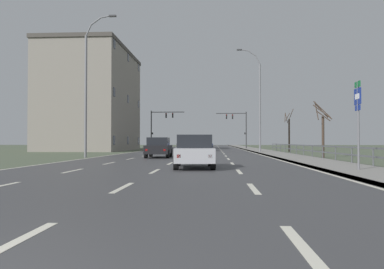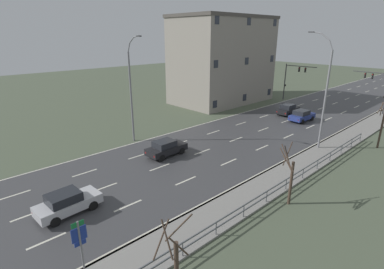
# 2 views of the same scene
# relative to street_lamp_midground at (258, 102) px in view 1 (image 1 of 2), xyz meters

# --- Properties ---
(ground_plane) EXTENTS (160.00, 160.00, 0.12)m
(ground_plane) POSITION_rel_street_lamp_midground_xyz_m (-7.44, 9.51, -5.74)
(ground_plane) COLOR #4C5642
(road_asphalt_strip) EXTENTS (14.00, 120.00, 0.03)m
(road_asphalt_strip) POSITION_rel_street_lamp_midground_xyz_m (-7.44, 21.50, -5.67)
(road_asphalt_strip) COLOR #3D3D3F
(road_asphalt_strip) RESTS_ON ground
(sidewalk_right) EXTENTS (3.00, 120.00, 0.12)m
(sidewalk_right) POSITION_rel_street_lamp_midground_xyz_m (0.99, 21.51, -5.62)
(sidewalk_right) COLOR gray
(sidewalk_right) RESTS_ON ground
(guardrail) EXTENTS (0.07, 39.37, 1.00)m
(guardrail) POSITION_rel_street_lamp_midground_xyz_m (2.41, -14.28, -4.97)
(guardrail) COLOR #515459
(guardrail) RESTS_ON ground
(street_lamp_midground) EXTENTS (2.64, 0.24, 11.62)m
(street_lamp_midground) POSITION_rel_street_lamp_midground_xyz_m (0.00, 0.00, 0.00)
(street_lamp_midground) COLOR slate
(street_lamp_midground) RESTS_ON ground
(street_lamp_left_bank) EXTENTS (2.50, 0.24, 11.25)m
(street_lamp_left_bank) POSITION_rel_street_lamp_midground_xyz_m (-14.89, -12.73, -0.17)
(street_lamp_left_bank) COLOR slate
(street_lamp_left_bank) RESTS_ON ground
(highway_sign) EXTENTS (0.09, 0.68, 3.77)m
(highway_sign) POSITION_rel_street_lamp_midground_xyz_m (0.95, -25.48, -3.26)
(highway_sign) COLOR slate
(highway_sign) RESTS_ON ground
(traffic_signal_right) EXTENTS (5.12, 0.36, 6.22)m
(traffic_signal_right) POSITION_rel_street_lamp_midground_xyz_m (-0.78, 20.44, -1.41)
(traffic_signal_right) COLOR #38383A
(traffic_signal_right) RESTS_ON ground
(traffic_signal_left) EXTENTS (5.61, 0.36, 6.39)m
(traffic_signal_left) POSITION_rel_street_lamp_midground_xyz_m (-13.98, 19.33, -1.27)
(traffic_signal_left) COLOR #38383A
(traffic_signal_left) RESTS_ON ground
(car_near_left) EXTENTS (1.92, 4.15, 1.57)m
(car_near_left) POSITION_rel_street_lamp_midground_xyz_m (-9.23, -12.74, -4.87)
(car_near_left) COLOR black
(car_near_left) RESTS_ON ground
(car_distant) EXTENTS (1.93, 4.15, 1.57)m
(car_distant) POSITION_rel_street_lamp_midground_xyz_m (-9.16, 10.11, -4.87)
(car_distant) COLOR black
(car_distant) RESTS_ON ground
(car_far_right) EXTENTS (1.99, 4.18, 1.57)m
(car_far_right) POSITION_rel_street_lamp_midground_xyz_m (-6.04, 8.32, -4.87)
(car_far_right) COLOR navy
(car_far_right) RESTS_ON ground
(car_far_left) EXTENTS (2.02, 4.19, 1.57)m
(car_far_left) POSITION_rel_street_lamp_midground_xyz_m (-5.90, -23.65, -4.87)
(car_far_left) COLOR #B7B7BC
(car_far_left) RESTS_ON ground
(brick_building) EXTENTS (10.39, 17.20, 14.25)m
(brick_building) POSITION_rel_street_lamp_midground_xyz_m (-22.16, 9.98, 1.46)
(brick_building) COLOR gray
(brick_building) RESTS_ON ground
(bare_tree_mid) EXTENTS (1.31, 1.44, 4.43)m
(bare_tree_mid) POSITION_rel_street_lamp_midground_xyz_m (3.47, -11.98, -3.60)
(bare_tree_mid) COLOR #423328
(bare_tree_mid) RESTS_ON ground
(bare_tree_far) EXTENTS (1.18, 1.11, 5.31)m
(bare_tree_far) POSITION_rel_street_lamp_midground_xyz_m (4.31, 4.79, -3.32)
(bare_tree_far) COLOR #423328
(bare_tree_far) RESTS_ON ground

